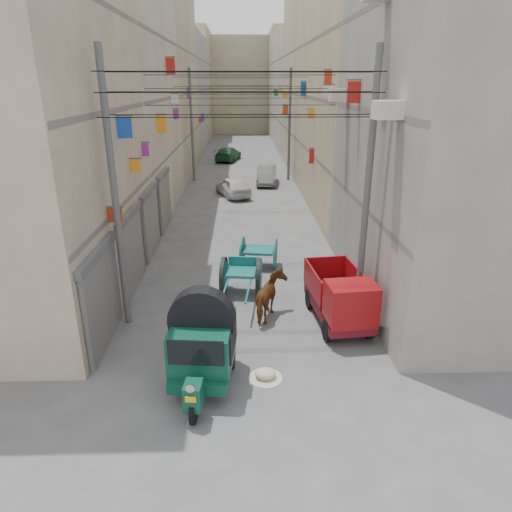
{
  "coord_description": "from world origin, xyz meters",
  "views": [
    {
      "loc": [
        -0.02,
        -6.77,
        7.06
      ],
      "look_at": [
        0.42,
        6.5,
        1.97
      ],
      "focal_mm": 32.0,
      "sensor_mm": 36.0,
      "label": 1
    }
  ],
  "objects_px": {
    "second_cart": "(259,252)",
    "distant_car_white": "(233,187)",
    "distant_car_green": "(228,154)",
    "feed_sack": "(265,374)",
    "auto_rickshaw": "(203,342)",
    "horse": "(271,297)",
    "distant_car_grey": "(267,175)",
    "mini_truck": "(342,302)",
    "tonga_cart": "(241,275)"
  },
  "relations": [
    {
      "from": "tonga_cart",
      "to": "horse",
      "type": "bearing_deg",
      "value": -56.62
    },
    {
      "from": "distant_car_grey",
      "to": "mini_truck",
      "type": "bearing_deg",
      "value": -82.82
    },
    {
      "from": "auto_rickshaw",
      "to": "feed_sack",
      "type": "bearing_deg",
      "value": 9.63
    },
    {
      "from": "distant_car_white",
      "to": "second_cart",
      "type": "bearing_deg",
      "value": 75.74
    },
    {
      "from": "auto_rickshaw",
      "to": "tonga_cart",
      "type": "bearing_deg",
      "value": 84.9
    },
    {
      "from": "auto_rickshaw",
      "to": "mini_truck",
      "type": "distance_m",
      "value": 4.75
    },
    {
      "from": "tonga_cart",
      "to": "distant_car_white",
      "type": "relative_size",
      "value": 0.82
    },
    {
      "from": "tonga_cart",
      "to": "distant_car_green",
      "type": "height_order",
      "value": "tonga_cart"
    },
    {
      "from": "auto_rickshaw",
      "to": "tonga_cart",
      "type": "relative_size",
      "value": 0.93
    },
    {
      "from": "mini_truck",
      "to": "second_cart",
      "type": "bearing_deg",
      "value": 108.96
    },
    {
      "from": "distant_car_green",
      "to": "auto_rickshaw",
      "type": "bearing_deg",
      "value": 103.14
    },
    {
      "from": "tonga_cart",
      "to": "horse",
      "type": "height_order",
      "value": "horse"
    },
    {
      "from": "horse",
      "to": "second_cart",
      "type": "bearing_deg",
      "value": -70.83
    },
    {
      "from": "horse",
      "to": "distant_car_white",
      "type": "bearing_deg",
      "value": -68.64
    },
    {
      "from": "distant_car_green",
      "to": "feed_sack",
      "type": "bearing_deg",
      "value": 105.69
    },
    {
      "from": "horse",
      "to": "distant_car_green",
      "type": "bearing_deg",
      "value": -69.71
    },
    {
      "from": "auto_rickshaw",
      "to": "distant_car_white",
      "type": "xyz_separation_m",
      "value": [
        0.42,
        19.93,
        -0.52
      ]
    },
    {
      "from": "distant_car_white",
      "to": "tonga_cart",
      "type": "bearing_deg",
      "value": 72.04
    },
    {
      "from": "auto_rickshaw",
      "to": "mini_truck",
      "type": "bearing_deg",
      "value": 38.54
    },
    {
      "from": "second_cart",
      "to": "distant_car_white",
      "type": "relative_size",
      "value": 0.43
    },
    {
      "from": "auto_rickshaw",
      "to": "distant_car_white",
      "type": "distance_m",
      "value": 19.94
    },
    {
      "from": "distant_car_white",
      "to": "distant_car_grey",
      "type": "bearing_deg",
      "value": -142.69
    },
    {
      "from": "auto_rickshaw",
      "to": "distant_car_grey",
      "type": "relative_size",
      "value": 0.72
    },
    {
      "from": "tonga_cart",
      "to": "second_cart",
      "type": "relative_size",
      "value": 1.93
    },
    {
      "from": "second_cart",
      "to": "feed_sack",
      "type": "height_order",
      "value": "second_cart"
    },
    {
      "from": "auto_rickshaw",
      "to": "second_cart",
      "type": "bearing_deg",
      "value": 83.01
    },
    {
      "from": "distant_car_white",
      "to": "distant_car_grey",
      "type": "xyz_separation_m",
      "value": [
        2.43,
        3.78,
        0.01
      ]
    },
    {
      "from": "second_cart",
      "to": "distant_car_white",
      "type": "height_order",
      "value": "distant_car_white"
    },
    {
      "from": "distant_car_grey",
      "to": "auto_rickshaw",
      "type": "bearing_deg",
      "value": -92.68
    },
    {
      "from": "mini_truck",
      "to": "distant_car_white",
      "type": "distance_m",
      "value": 17.69
    },
    {
      "from": "second_cart",
      "to": "distant_car_green",
      "type": "xyz_separation_m",
      "value": [
        -1.9,
        26.8,
        -0.02
      ]
    },
    {
      "from": "mini_truck",
      "to": "feed_sack",
      "type": "height_order",
      "value": "mini_truck"
    },
    {
      "from": "feed_sack",
      "to": "distant_car_green",
      "type": "xyz_separation_m",
      "value": [
        -1.78,
        34.27,
        0.5
      ]
    },
    {
      "from": "distant_car_grey",
      "to": "tonga_cart",
      "type": "bearing_deg",
      "value": -91.7
    },
    {
      "from": "distant_car_white",
      "to": "distant_car_green",
      "type": "xyz_separation_m",
      "value": [
        -0.66,
        14.46,
        0.0
      ]
    },
    {
      "from": "distant_car_grey",
      "to": "second_cart",
      "type": "bearing_deg",
      "value": -90.08
    },
    {
      "from": "mini_truck",
      "to": "feed_sack",
      "type": "xyz_separation_m",
      "value": [
        -2.43,
        -2.48,
        -0.72
      ]
    },
    {
      "from": "mini_truck",
      "to": "distant_car_grey",
      "type": "xyz_separation_m",
      "value": [
        -1.12,
        21.11,
        -0.21
      ]
    },
    {
      "from": "feed_sack",
      "to": "distant_car_green",
      "type": "bearing_deg",
      "value": 92.97
    },
    {
      "from": "second_cart",
      "to": "distant_car_green",
      "type": "bearing_deg",
      "value": 103.66
    },
    {
      "from": "tonga_cart",
      "to": "distant_car_grey",
      "type": "bearing_deg",
      "value": 90.7
    },
    {
      "from": "mini_truck",
      "to": "distant_car_white",
      "type": "height_order",
      "value": "mini_truck"
    },
    {
      "from": "feed_sack",
      "to": "distant_car_green",
      "type": "height_order",
      "value": "distant_car_green"
    },
    {
      "from": "mini_truck",
      "to": "second_cart",
      "type": "height_order",
      "value": "mini_truck"
    },
    {
      "from": "tonga_cart",
      "to": "distant_car_white",
      "type": "distance_m",
      "value": 14.83
    },
    {
      "from": "horse",
      "to": "distant_car_grey",
      "type": "height_order",
      "value": "horse"
    },
    {
      "from": "distant_car_white",
      "to": "horse",
      "type": "bearing_deg",
      "value": 74.98
    },
    {
      "from": "feed_sack",
      "to": "mini_truck",
      "type": "bearing_deg",
      "value": 45.6
    },
    {
      "from": "feed_sack",
      "to": "distant_car_white",
      "type": "relative_size",
      "value": 0.14
    },
    {
      "from": "second_cart",
      "to": "mini_truck",
      "type": "bearing_deg",
      "value": -55.53
    }
  ]
}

